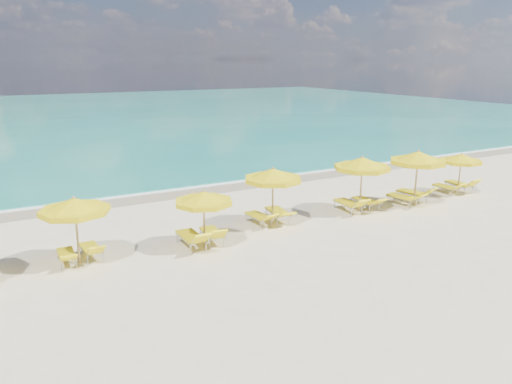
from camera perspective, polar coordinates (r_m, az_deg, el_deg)
ground_plane at (r=20.18m, az=2.05°, el=-4.26°), size 120.00×120.00×0.00m
ocean at (r=65.44m, az=-20.11°, el=8.22°), size 120.00×80.00×0.30m
wet_sand_band at (r=26.54m, az=-6.11°, el=0.38°), size 120.00×2.60×0.01m
foam_line at (r=27.26m, az=-6.76°, el=0.75°), size 120.00×1.20×0.03m
whitecap_near at (r=34.23m, az=-21.79°, el=2.69°), size 14.00×0.36×0.05m
whitecap_far at (r=44.60m, az=-4.86°, el=6.33°), size 18.00×0.30×0.05m
umbrella_1 at (r=17.31m, az=-20.05°, el=-1.56°), size 2.41×2.41×2.33m
umbrella_2 at (r=17.85m, az=-6.01°, el=-0.73°), size 2.22×2.22×2.15m
umbrella_3 at (r=20.19m, az=1.94°, el=1.89°), size 2.63×2.63×2.43m
umbrella_4 at (r=22.48m, az=12.04°, el=3.14°), size 2.77×2.77×2.54m
umbrella_5 at (r=24.18m, az=18.01°, el=3.71°), size 3.42×3.42×2.61m
umbrella_6 at (r=27.14m, az=22.40°, el=3.54°), size 2.72×2.72×2.10m
lounger_1_left at (r=17.98m, az=-20.81°, el=-7.07°), size 0.59×1.64×0.66m
lounger_1_right at (r=18.17m, az=-18.31°, el=-6.56°), size 0.65×1.69×0.76m
lounger_2_left at (r=18.33m, az=-7.36°, el=-5.58°), size 0.70×2.00×0.90m
lounger_2_right at (r=18.74m, az=-5.02°, el=-5.11°), size 0.81×1.84×0.84m
lounger_3_left at (r=20.68m, az=0.35°, el=-3.15°), size 0.71×1.80×0.71m
lounger_3_right at (r=21.16m, az=2.56°, el=-2.69°), size 0.88×2.03×0.71m
lounger_4_left at (r=22.75m, az=10.55°, el=-1.65°), size 0.72×1.93×0.85m
lounger_4_right at (r=23.40m, az=12.51°, el=-1.33°), size 0.66×1.86×0.74m
lounger_5_left at (r=24.43m, az=16.43°, el=-0.89°), size 0.97×1.96×0.75m
lounger_5_right at (r=25.30m, az=17.49°, el=-0.41°), size 0.94×1.98×0.84m
lounger_6_left at (r=27.25m, az=20.88°, el=0.29°), size 0.65×1.69×0.72m
lounger_6_right at (r=27.91m, az=22.25°, el=0.55°), size 0.73×1.90×0.87m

